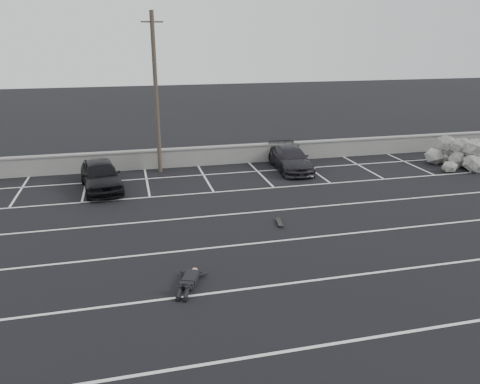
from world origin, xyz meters
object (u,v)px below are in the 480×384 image
object	(u,v)px
trash_bin	(294,153)
person	(191,275)
car_left	(101,175)
car_right	(291,159)
utility_pole	(156,94)
skateboard	(280,223)
riprap_pile	(473,159)

from	to	relation	value
trash_bin	person	bearing A→B (deg)	-121.74
car_left	car_right	world-z (taller)	car_left
utility_pole	skateboard	bearing A→B (deg)	-65.48
riprap_pile	skateboard	size ratio (longest dim) A/B	6.69
car_right	skateboard	size ratio (longest dim) A/B	5.87
car_left	riprap_pile	world-z (taller)	car_left
utility_pole	person	bearing A→B (deg)	-90.29
utility_pole	person	distance (m)	13.00
person	utility_pole	bearing A→B (deg)	112.00
car_left	car_right	bearing A→B (deg)	-1.77
car_right	trash_bin	bearing A→B (deg)	67.77
car_right	car_left	bearing A→B (deg)	-170.61
utility_pole	skateboard	size ratio (longest dim) A/B	11.28
car_left	skateboard	world-z (taller)	car_left
car_left	car_right	distance (m)	10.12
car_left	trash_bin	size ratio (longest dim) A/B	4.15
car_left	trash_bin	bearing A→B (deg)	6.41
utility_pole	riprap_pile	size ratio (longest dim) A/B	1.69
car_left	riprap_pile	bearing A→B (deg)	-10.35
trash_bin	car_left	bearing A→B (deg)	-165.19
riprap_pile	skateboard	world-z (taller)	riprap_pile
riprap_pile	person	distance (m)	19.63
trash_bin	skateboard	world-z (taller)	trash_bin
trash_bin	riprap_pile	size ratio (longest dim) A/B	0.21
car_left	person	size ratio (longest dim) A/B	1.78
utility_pole	skateboard	distance (m)	10.42
car_left	car_right	xyz separation A→B (m)	(10.05, 1.17, -0.10)
car_left	trash_bin	distance (m)	11.22
car_right	utility_pole	bearing A→B (deg)	172.33
car_right	utility_pole	distance (m)	8.01
car_right	trash_bin	size ratio (longest dim) A/B	4.19
skateboard	car_left	bearing A→B (deg)	147.82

